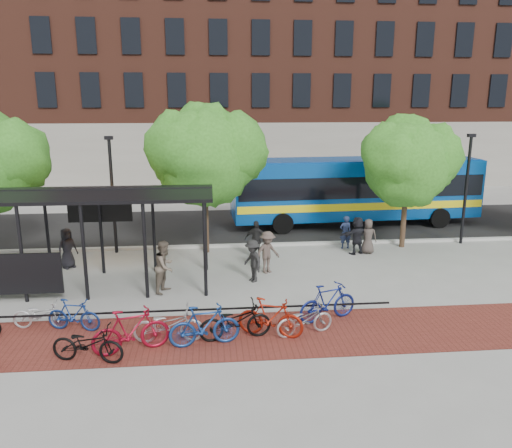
{
  "coord_description": "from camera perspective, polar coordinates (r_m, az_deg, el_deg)",
  "views": [
    {
      "loc": [
        -2.77,
        -18.15,
        6.56
      ],
      "look_at": [
        -0.92,
        1.83,
        1.6
      ],
      "focal_mm": 35.0,
      "sensor_mm": 36.0,
      "label": 1
    }
  ],
  "objects": [
    {
      "name": "pedestrian_5",
      "position": [
        22.26,
        11.49,
        -1.3
      ],
      "size": [
        1.62,
        1.0,
        1.67
      ],
      "primitive_type": "imported",
      "rotation": [
        0.0,
        0.0,
        3.5
      ],
      "color": "black",
      "rests_on": "ground"
    },
    {
      "name": "tree_c",
      "position": [
        23.38,
        17.14,
        7.13
      ],
      "size": [
        4.66,
        3.8,
        5.92
      ],
      "color": "#382619",
      "rests_on": "ground"
    },
    {
      "name": "pedestrian_4",
      "position": [
        21.16,
        -0.02,
        -1.82
      ],
      "size": [
        1.05,
        0.7,
        1.66
      ],
      "primitive_type": "imported",
      "rotation": [
        0.0,
        0.0,
        5.95
      ],
      "color": "black",
      "rests_on": "ground"
    },
    {
      "name": "bus_shelter",
      "position": [
        18.81,
        -21.77,
        1.97
      ],
      "size": [
        10.6,
        3.07,
        3.6
      ],
      "color": "black",
      "rests_on": "ground"
    },
    {
      "name": "ground",
      "position": [
        19.5,
        3.2,
        -5.8
      ],
      "size": [
        160.0,
        160.0,
        0.0
      ],
      "primitive_type": "plane",
      "color": "#9E9E99",
      "rests_on": "ground"
    },
    {
      "name": "bike_2",
      "position": [
        16.24,
        -23.39,
        -9.47
      ],
      "size": [
        1.72,
        0.74,
        0.88
      ],
      "primitive_type": "imported",
      "rotation": [
        0.0,
        0.0,
        1.48
      ],
      "color": "#BDBDC0",
      "rests_on": "ground"
    },
    {
      "name": "pedestrian_3",
      "position": [
        19.44,
        1.32,
        -3.24
      ],
      "size": [
        1.25,
        1.09,
        1.67
      ],
      "primitive_type": "imported",
      "rotation": [
        0.0,
        0.0,
        0.54
      ],
      "color": "#4F413A",
      "rests_on": "ground"
    },
    {
      "name": "curb",
      "position": [
        23.25,
        1.77,
        -2.36
      ],
      "size": [
        160.0,
        0.25,
        0.12
      ],
      "primitive_type": "cube",
      "color": "#B7B7B2",
      "rests_on": "ground"
    },
    {
      "name": "bus",
      "position": [
        27.41,
        11.26,
        4.16
      ],
      "size": [
        13.37,
        3.69,
        3.57
      ],
      "rotation": [
        0.0,
        0.0,
        0.05
      ],
      "color": "#084498",
      "rests_on": "ground"
    },
    {
      "name": "bike_10",
      "position": [
        14.64,
        5.57,
        -10.82
      ],
      "size": [
        1.86,
        1.07,
        0.92
      ],
      "primitive_type": "imported",
      "rotation": [
        0.0,
        0.0,
        1.85
      ],
      "color": "#A1A1A3",
      "rests_on": "ground"
    },
    {
      "name": "tree_b",
      "position": [
        21.6,
        -5.68,
        8.24
      ],
      "size": [
        5.15,
        4.2,
        6.47
      ],
      "color": "#382619",
      "rests_on": "ground"
    },
    {
      "name": "lamp_post_right",
      "position": [
        25.02,
        22.91,
        4.02
      ],
      "size": [
        0.35,
        0.2,
        5.12
      ],
      "color": "black",
      "rests_on": "ground"
    },
    {
      "name": "bike_6",
      "position": [
        14.34,
        -9.96,
        -11.27
      ],
      "size": [
        1.96,
        0.69,
        1.03
      ],
      "primitive_type": "imported",
      "rotation": [
        0.0,
        0.0,
        1.57
      ],
      "color": "#A9A9AB",
      "rests_on": "ground"
    },
    {
      "name": "bike_7",
      "position": [
        13.98,
        -5.91,
        -11.48
      ],
      "size": [
        2.03,
        0.86,
        1.18
      ],
      "primitive_type": "imported",
      "rotation": [
        0.0,
        0.0,
        1.73
      ],
      "color": "navy",
      "rests_on": "ground"
    },
    {
      "name": "lamp_post_left",
      "position": [
        22.48,
        -16.09,
        3.58
      ],
      "size": [
        0.35,
        0.2,
        5.12
      ],
      "color": "black",
      "rests_on": "ground"
    },
    {
      "name": "pedestrian_0",
      "position": [
        21.4,
        -20.76,
        -2.6
      ],
      "size": [
        0.94,
        0.93,
        1.64
      ],
      "primitive_type": "imported",
      "rotation": [
        0.0,
        0.0,
        0.77
      ],
      "color": "black",
      "rests_on": "ground"
    },
    {
      "name": "bike_11",
      "position": [
        15.54,
        8.2,
        -8.84
      ],
      "size": [
        2.05,
        1.21,
        1.19
      ],
      "primitive_type": "imported",
      "rotation": [
        0.0,
        0.0,
        1.92
      ],
      "color": "navy",
      "rests_on": "ground"
    },
    {
      "name": "bike_3",
      "position": [
        15.72,
        -20.12,
        -9.74
      ],
      "size": [
        1.68,
        0.83,
        0.97
      ],
      "primitive_type": "imported",
      "rotation": [
        0.0,
        0.0,
        1.33
      ],
      "color": "navy",
      "rests_on": "ground"
    },
    {
      "name": "building_brick",
      "position": [
        46.08,
        11.38,
        17.92
      ],
      "size": [
        55.0,
        14.0,
        20.0
      ],
      "primitive_type": "cube",
      "color": "#5C2D20",
      "rests_on": "ground"
    },
    {
      "name": "pedestrian_6",
      "position": [
        22.46,
        12.68,
        -1.38
      ],
      "size": [
        0.87,
        0.7,
        1.55
      ],
      "primitive_type": "imported",
      "rotation": [
        0.0,
        0.0,
        2.83
      ],
      "color": "#423A35",
      "rests_on": "ground"
    },
    {
      "name": "bike_8",
      "position": [
        14.29,
        -2.4,
        -11.03
      ],
      "size": [
        2.15,
        1.04,
        1.09
      ],
      "primitive_type": "imported",
      "rotation": [
        0.0,
        0.0,
        1.73
      ],
      "color": "black",
      "rests_on": "ground"
    },
    {
      "name": "bike_4",
      "position": [
        13.84,
        -18.7,
        -12.86
      ],
      "size": [
        2.02,
        1.07,
        1.01
      ],
      "primitive_type": "imported",
      "rotation": [
        0.0,
        0.0,
        1.35
      ],
      "color": "black",
      "rests_on": "ground"
    },
    {
      "name": "bike_5",
      "position": [
        13.95,
        -14.1,
        -11.75
      ],
      "size": [
        2.15,
        1.18,
        1.25
      ],
      "primitive_type": "imported",
      "rotation": [
        0.0,
        0.0,
        1.87
      ],
      "color": "maroon",
      "rests_on": "ground"
    },
    {
      "name": "bike_rack_rail",
      "position": [
        15.51,
        -6.89,
        -11.24
      ],
      "size": [
        12.0,
        0.05,
        0.95
      ],
      "primitive_type": "cube",
      "color": "black",
      "rests_on": "ground"
    },
    {
      "name": "building_tower",
      "position": [
        60.23,
        -19.27,
        21.22
      ],
      "size": [
        22.0,
        22.0,
        30.0
      ],
      "primitive_type": "cube",
      "color": "#7A664C",
      "rests_on": "ground"
    },
    {
      "name": "asphalt_street",
      "position": [
        27.1,
        0.74,
        -0.11
      ],
      "size": [
        160.0,
        8.0,
        0.01
      ],
      "primitive_type": "cube",
      "color": "black",
      "rests_on": "ground"
    },
    {
      "name": "pedestrian_9",
      "position": [
        18.52,
        -0.4,
        -4.24
      ],
      "size": [
        0.98,
        1.19,
        1.6
      ],
      "primitive_type": "imported",
      "rotation": [
        0.0,
        0.0,
        5.16
      ],
      "color": "black",
      "rests_on": "ground"
    },
    {
      "name": "bike_9",
      "position": [
        14.43,
        1.68,
        -10.63
      ],
      "size": [
        1.98,
        1.18,
        1.15
      ],
      "primitive_type": "imported",
      "rotation": [
        0.0,
        0.0,
        1.21
      ],
      "color": "maroon",
      "rests_on": "ground"
    },
    {
      "name": "brick_strip",
      "position": [
        14.71,
        -1.78,
        -12.59
      ],
      "size": [
        24.0,
        3.0,
        0.01
      ],
      "primitive_type": "cube",
      "color": "maroon",
      "rests_on": "ground"
    },
    {
      "name": "pedestrian_7",
      "position": [
        23.02,
        10.18,
        -0.92
      ],
      "size": [
        0.59,
        0.42,
        1.52
      ],
      "primitive_type": "imported",
      "rotation": [
        0.0,
        0.0,
        3.25
      ],
      "color": "#212B4D",
      "rests_on": "ground"
    },
    {
      "name": "pedestrian_8",
      "position": [
        17.78,
        -10.36,
        -4.8
      ],
      "size": [
        1.01,
        1.12,
        1.87
      ],
      "primitive_type": "imported",
      "rotation": [
        0.0,
        0.0,
        1.16
      ],
      "color": "#64594A",
      "rests_on": "ground"
    }
  ]
}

